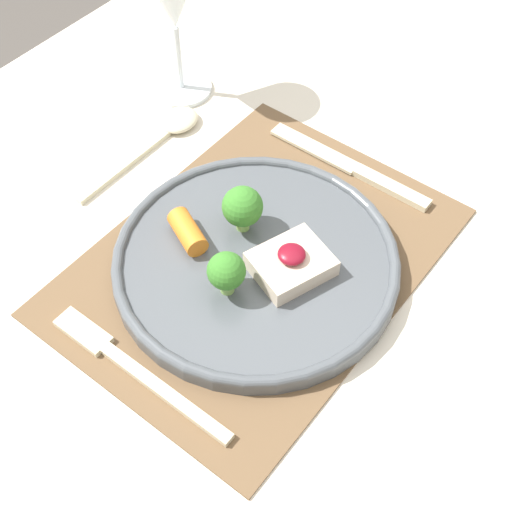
# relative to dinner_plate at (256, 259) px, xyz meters

# --- Properties ---
(ground_plane) EXTENTS (8.00, 8.00, 0.00)m
(ground_plane) POSITION_rel_dinner_plate_xyz_m (0.01, 0.01, -0.75)
(ground_plane) COLOR #4C4742
(dining_table) EXTENTS (1.44, 0.95, 0.73)m
(dining_table) POSITION_rel_dinner_plate_xyz_m (0.01, 0.01, -0.10)
(dining_table) COLOR beige
(dining_table) RESTS_ON ground_plane
(placemat) EXTENTS (0.41, 0.30, 0.00)m
(placemat) POSITION_rel_dinner_plate_xyz_m (0.01, 0.01, -0.02)
(placemat) COLOR brown
(placemat) RESTS_ON dining_table
(dinner_plate) EXTENTS (0.30, 0.30, 0.07)m
(dinner_plate) POSITION_rel_dinner_plate_xyz_m (0.00, 0.00, 0.00)
(dinner_plate) COLOR #4C5156
(dinner_plate) RESTS_ON placemat
(fork) EXTENTS (0.02, 0.21, 0.01)m
(fork) POSITION_rel_dinner_plate_xyz_m (-0.17, 0.02, -0.01)
(fork) COLOR beige
(fork) RESTS_ON placemat
(knife) EXTENTS (0.02, 0.21, 0.01)m
(knife) POSITION_rel_dinner_plate_xyz_m (0.18, -0.01, -0.01)
(knife) COLOR beige
(knife) RESTS_ON placemat
(spoon) EXTENTS (0.20, 0.04, 0.02)m
(spoon) POSITION_rel_dinner_plate_xyz_m (0.10, 0.21, -0.01)
(spoon) COLOR beige
(spoon) RESTS_ON dining_table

